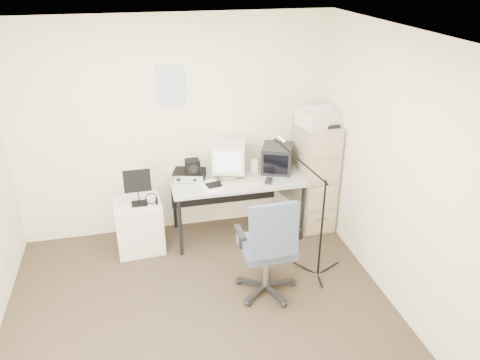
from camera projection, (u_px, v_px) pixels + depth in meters
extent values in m
cube|color=#322617|center=(205.00, 325.00, 4.23)|extent=(3.60, 3.60, 0.01)
cube|color=white|center=(193.00, 41.00, 3.14)|extent=(3.60, 3.60, 0.01)
cube|color=#F9EAC0|center=(175.00, 129.00, 5.26)|extent=(3.60, 0.02, 2.50)
cube|color=#F9EAC0|center=(405.00, 181.00, 4.06)|extent=(0.02, 3.60, 2.50)
cube|color=white|center=(171.00, 85.00, 5.03)|extent=(0.30, 0.02, 0.44)
cube|color=#BFAC8D|center=(314.00, 175.00, 5.57)|extent=(0.40, 0.60, 1.30)
cube|color=beige|center=(320.00, 117.00, 5.20)|extent=(0.53, 0.43, 0.18)
cube|color=#B2B49F|center=(237.00, 206.00, 5.47)|extent=(1.50, 0.70, 0.73)
cube|color=beige|center=(229.00, 159.00, 5.30)|extent=(0.45, 0.47, 0.40)
cube|color=black|center=(277.00, 158.00, 5.44)|extent=(0.45, 0.46, 0.31)
cube|color=silver|center=(254.00, 166.00, 5.43)|extent=(0.09, 0.09, 0.15)
cube|color=beige|center=(241.00, 183.00, 5.16)|extent=(0.48, 0.21, 0.03)
cube|color=black|center=(269.00, 181.00, 5.21)|extent=(0.12, 0.14, 0.04)
cube|color=black|center=(189.00, 175.00, 5.27)|extent=(0.41, 0.34, 0.10)
cube|color=black|center=(193.00, 166.00, 5.18)|extent=(0.16, 0.15, 0.15)
cube|color=white|center=(211.00, 186.00, 5.10)|extent=(0.28, 0.34, 0.02)
cube|color=beige|center=(289.00, 208.00, 5.76)|extent=(0.27, 0.46, 0.40)
cube|color=#455064|center=(267.00, 245.00, 4.43)|extent=(0.65, 0.65, 1.08)
cube|color=silver|center=(139.00, 226.00, 5.18)|extent=(0.53, 0.43, 0.62)
cube|color=black|center=(138.00, 187.00, 4.90)|extent=(0.29, 0.17, 0.41)
torus|color=black|center=(151.00, 201.00, 4.96)|extent=(0.19, 0.19, 0.03)
cylinder|color=black|center=(323.00, 215.00, 4.59)|extent=(0.03, 0.03, 1.43)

